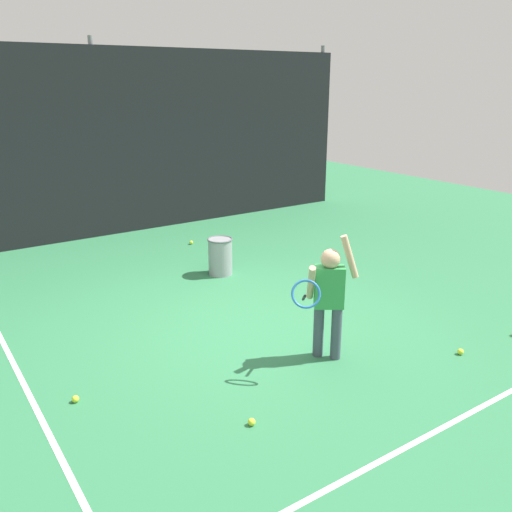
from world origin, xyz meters
The scene contains 12 objects.
ground_plane centered at (0.00, 0.00, 0.00)m, with size 20.00×20.00×0.00m, color #2D7247.
court_line_baseline centered at (0.00, -2.58, 0.00)m, with size 9.00×0.05×0.00m, color white.
court_line_sideline centered at (-2.54, 1.00, 0.00)m, with size 0.05×9.00×0.00m, color white.
back_fence_windscreen centered at (0.00, 4.89, 1.70)m, with size 10.84×0.08×3.40m, color black.
fence_post_1 centered at (0.00, 4.95, 1.77)m, with size 0.09×0.09×3.55m, color slate.
fence_post_2 centered at (5.27, 4.95, 1.77)m, with size 0.09×0.09×3.55m, color slate.
tennis_player centered at (0.25, -1.09, 0.73)m, with size 0.89×0.52×1.35m.
ball_hopper centered at (0.65, 1.79, 0.29)m, with size 0.38×0.38×0.56m.
tennis_ball_1 centered at (1.50, -1.86, 0.03)m, with size 0.07×0.07×0.07m, color #CCE033.
tennis_ball_2 centered at (1.01, 3.43, 0.03)m, with size 0.07×0.07×0.07m, color #CCE033.
tennis_ball_3 centered at (-2.21, -0.44, 0.03)m, with size 0.07×0.07×0.07m, color #CCE033.
tennis_ball_4 centered at (-1.06, -1.64, 0.03)m, with size 0.07×0.07×0.07m, color #CCE033.
Camera 1 is at (-3.25, -4.93, 2.83)m, focal length 37.93 mm.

